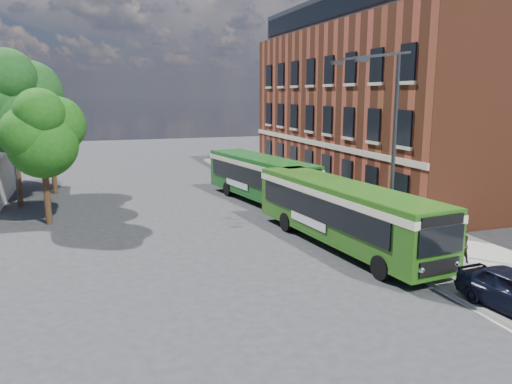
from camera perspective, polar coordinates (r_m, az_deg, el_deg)
name	(u,v)px	position (r m, az deg, el deg)	size (l,w,h in m)	color
ground	(271,246)	(24.10, 1.78, -6.20)	(120.00, 120.00, 0.00)	#2C2B2E
pavement	(328,201)	(33.91, 8.18, -1.06)	(6.00, 48.00, 0.15)	gray
kerb_line	(285,206)	(32.69, 3.39, -1.55)	(0.12, 48.00, 0.01)	beige
brick_office	(389,97)	(40.14, 14.93, 10.48)	(12.10, 26.00, 14.20)	brown
flagpole	(13,130)	(34.89, -26.01, 6.35)	(0.95, 0.10, 9.00)	#333638
street_lamp	(387,147)	(23.53, 14.75, 4.95)	(2.96, 2.38, 9.00)	#333638
bus_stop_sign	(427,228)	(22.79, 18.98, -3.89)	(0.35, 0.08, 2.52)	#333638
bus_front	(342,209)	(24.01, 9.84, -1.89)	(3.93, 12.74, 3.02)	#275E16
bus_rear	(260,175)	(33.65, 0.51, 2.00)	(4.43, 11.38, 3.02)	#145518
pedestrian_a	(436,237)	(23.50, 19.85, -4.91)	(0.59, 0.39, 1.61)	black
pedestrian_b	(461,244)	(22.85, 22.36, -5.56)	(0.77, 0.60, 1.58)	black
tree_left	(43,133)	(29.59, -23.17, 6.21)	(4.45, 4.23, 7.51)	#3B2315
tree_mid	(12,101)	(35.04, -26.08, 9.29)	(5.87, 5.58, 9.91)	#3B2315
tree_right	(51,125)	(38.81, -22.39, 7.11)	(4.37, 4.16, 7.38)	#3B2315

